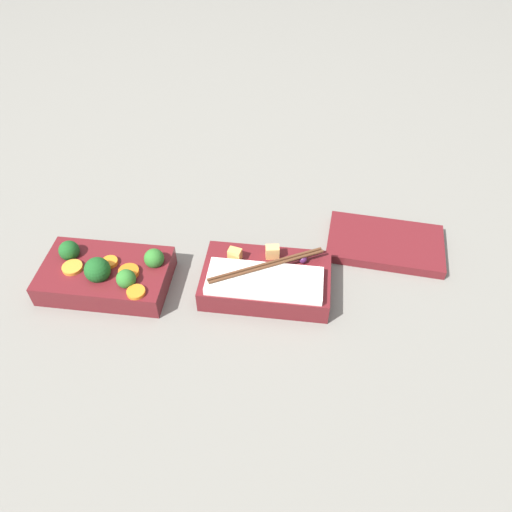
{
  "coord_description": "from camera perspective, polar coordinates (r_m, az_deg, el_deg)",
  "views": [
    {
      "loc": [
        0.18,
        -0.54,
        0.64
      ],
      "look_at": [
        0.11,
        0.03,
        0.04
      ],
      "focal_mm": 35.0,
      "sensor_mm": 36.0,
      "label": 1
    }
  ],
  "objects": [
    {
      "name": "bento_tray_vegetable",
      "position": [
        0.86,
        -16.73,
        -1.98
      ],
      "size": [
        0.21,
        0.13,
        0.07
      ],
      "color": "maroon",
      "rests_on": "ground_plane"
    },
    {
      "name": "ground_plane",
      "position": [
        0.86,
        -7.38,
        -2.88
      ],
      "size": [
        3.0,
        3.0,
        0.0
      ],
      "primitive_type": "plane",
      "color": "slate"
    },
    {
      "name": "bento_tray_rice",
      "position": [
        0.82,
        1.14,
        -2.66
      ],
      "size": [
        0.21,
        0.12,
        0.06
      ],
      "color": "maroon",
      "rests_on": "ground_plane"
    },
    {
      "name": "bento_lid",
      "position": [
        0.93,
        14.53,
        1.39
      ],
      "size": [
        0.21,
        0.14,
        0.02
      ],
      "primitive_type": "cube",
      "rotation": [
        0.0,
        0.0,
        -0.08
      ],
      "color": "maroon",
      "rests_on": "ground_plane"
    }
  ]
}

